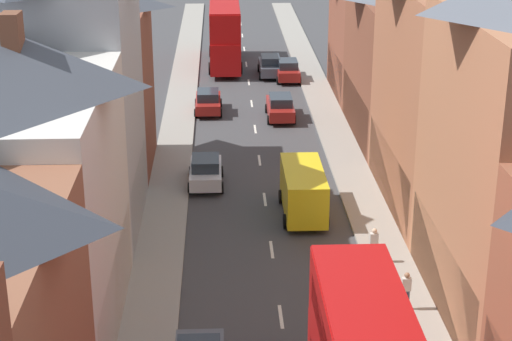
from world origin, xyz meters
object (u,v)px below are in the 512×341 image
object	(u,v)px
double_decker_bus_mid_street	(225,33)
car_parked_right_a	(288,70)
car_mid_black	(280,107)
pedestrian_mid_left	(406,289)
car_parked_left_b	(206,171)
pedestrian_mid_right	(374,243)
car_near_silver	(208,101)
delivery_van	(303,190)
car_near_blue	(270,66)

from	to	relation	value
double_decker_bus_mid_street	car_parked_right_a	xyz separation A→B (m)	(4.91, -5.08, -1.98)
double_decker_bus_mid_street	car_parked_right_a	distance (m)	7.34
car_mid_black	pedestrian_mid_left	distance (m)	26.33
car_parked_left_b	pedestrian_mid_right	xyz separation A→B (m)	(7.47, -9.86, 0.21)
car_parked_right_a	car_mid_black	world-z (taller)	car_parked_right_a
double_decker_bus_mid_street	car_near_silver	xyz separation A→B (m)	(-1.29, -13.71, -2.02)
double_decker_bus_mid_street	delivery_van	size ratio (longest dim) A/B	2.08
car_near_silver	pedestrian_mid_right	distance (m)	24.77
pedestrian_mid_right	pedestrian_mid_left	bearing A→B (deg)	-82.41
car_near_blue	car_parked_right_a	size ratio (longest dim) A/B	1.04
double_decker_bus_mid_street	pedestrian_mid_left	xyz separation A→B (m)	(6.73, -41.48, -1.78)
pedestrian_mid_left	car_mid_black	bearing A→B (deg)	96.81
car_near_silver	delivery_van	world-z (taller)	delivery_van
car_near_silver	pedestrian_mid_right	world-z (taller)	pedestrian_mid_right
car_near_blue	car_parked_left_b	distance (m)	24.33
car_near_silver	car_mid_black	distance (m)	5.17
car_mid_black	delivery_van	bearing A→B (deg)	-90.00
double_decker_bus_mid_street	car_parked_right_a	size ratio (longest dim) A/B	2.57
car_near_silver	delivery_van	distance (m)	18.66
car_near_blue	car_near_silver	xyz separation A→B (m)	(-4.90, -10.08, -0.04)
car_near_silver	car_mid_black	bearing A→B (deg)	-18.45
car_parked_left_b	pedestrian_mid_left	bearing A→B (deg)	-60.21
car_parked_left_b	pedestrian_mid_left	xyz separation A→B (m)	(8.02, -14.02, 0.21)
car_parked_left_b	delivery_van	distance (m)	6.50
car_mid_black	delivery_van	size ratio (longest dim) A/B	0.84
car_parked_left_b	pedestrian_mid_left	size ratio (longest dim) A/B	2.43
delivery_van	pedestrian_mid_left	xyz separation A→B (m)	(3.12, -9.78, -0.30)
car_parked_left_b	car_near_silver	bearing A→B (deg)	90.00
car_near_silver	pedestrian_mid_left	xyz separation A→B (m)	(8.02, -27.78, 0.23)
car_parked_right_a	delivery_van	xyz separation A→B (m)	(-1.30, -26.62, 0.51)
car_near_blue	car_mid_black	distance (m)	11.71
pedestrian_mid_right	car_parked_right_a	bearing A→B (deg)	92.25
pedestrian_mid_left	delivery_van	bearing A→B (deg)	107.72
car_near_silver	pedestrian_mid_left	distance (m)	28.91
car_near_silver	car_parked_left_b	size ratio (longest dim) A/B	1.03
car_parked_right_a	delivery_van	distance (m)	26.66
delivery_van	pedestrian_mid_left	world-z (taller)	delivery_van
double_decker_bus_mid_street	pedestrian_mid_left	bearing A→B (deg)	-80.78
car_mid_black	car_near_blue	bearing A→B (deg)	90.00
pedestrian_mid_left	pedestrian_mid_right	xyz separation A→B (m)	(-0.55, 4.16, 0.00)
car_near_blue	delivery_van	distance (m)	28.08
car_mid_black	pedestrian_mid_left	size ratio (longest dim) A/B	2.71
double_decker_bus_mid_street	car_near_blue	world-z (taller)	double_decker_bus_mid_street
car_parked_right_a	car_near_blue	bearing A→B (deg)	131.78
car_near_blue	delivery_van	xyz separation A→B (m)	(0.00, -28.08, 0.50)
car_near_blue	pedestrian_mid_left	world-z (taller)	pedestrian_mid_left
car_near_blue	car_mid_black	world-z (taller)	car_near_blue
car_parked_right_a	pedestrian_mid_right	size ratio (longest dim) A/B	2.61
car_near_silver	car_mid_black	world-z (taller)	car_mid_black
double_decker_bus_mid_street	pedestrian_mid_left	distance (m)	42.06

